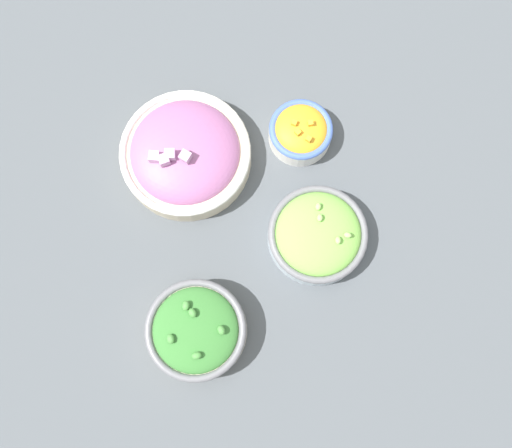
# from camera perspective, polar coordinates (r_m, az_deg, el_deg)

# --- Properties ---
(ground_plane) EXTENTS (3.00, 3.00, 0.00)m
(ground_plane) POSITION_cam_1_polar(r_m,az_deg,el_deg) (0.98, 0.00, -0.35)
(ground_plane) COLOR #4C5156
(bowl_lettuce) EXTENTS (0.17, 0.17, 0.07)m
(bowl_lettuce) POSITION_cam_1_polar(r_m,az_deg,el_deg) (0.95, 6.18, -1.08)
(bowl_lettuce) COLOR #B2C1CC
(bowl_lettuce) RESTS_ON ground_plane
(bowl_red_onion) EXTENTS (0.22, 0.22, 0.09)m
(bowl_red_onion) POSITION_cam_1_polar(r_m,az_deg,el_deg) (0.99, -7.06, 6.99)
(bowl_red_onion) COLOR beige
(bowl_red_onion) RESTS_ON ground_plane
(bowl_broccoli) EXTENTS (0.16, 0.16, 0.08)m
(bowl_broccoli) POSITION_cam_1_polar(r_m,az_deg,el_deg) (0.93, -5.98, -10.51)
(bowl_broccoli) COLOR beige
(bowl_broccoli) RESTS_ON ground_plane
(bowl_squash) EXTENTS (0.11, 0.11, 0.06)m
(bowl_squash) POSITION_cam_1_polar(r_m,az_deg,el_deg) (1.00, 4.48, 9.21)
(bowl_squash) COLOR silver
(bowl_squash) RESTS_ON ground_plane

